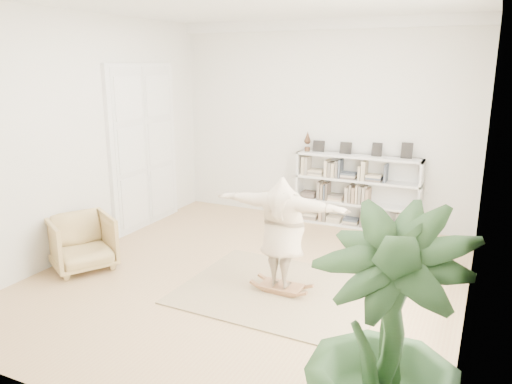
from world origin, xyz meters
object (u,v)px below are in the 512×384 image
Objects in this scene: bookshelf at (357,192)px; armchair at (82,242)px; houseplant at (384,345)px; person at (282,229)px; rocker_board at (282,287)px.

bookshelf is 2.59× the size of armchair.
houseplant reaches higher than armchair.
armchair is 2.96m from person.
houseplant reaches higher than bookshelf.
person is (-0.17, -3.05, 0.21)m from bookshelf.
houseplant is (1.56, -5.37, 0.34)m from bookshelf.
armchair is at bearing 158.44° from houseplant.
armchair is 2.94m from rocker_board.
person is at bearing 126.59° from houseplant.
bookshelf is 1.25× the size of person.
bookshelf reaches higher than person.
bookshelf is 4.68m from armchair.
houseplant reaches higher than person.
houseplant is (4.60, -1.82, 0.59)m from armchair.
rocker_board is 0.28× the size of houseplant.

